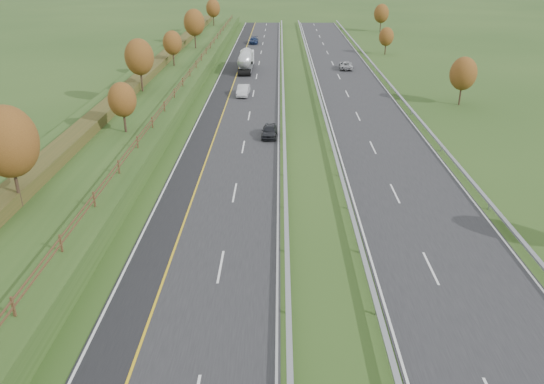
{
  "coord_description": "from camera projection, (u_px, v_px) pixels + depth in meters",
  "views": [
    {
      "loc": [
        5.1,
        -7.16,
        19.13
      ],
      "look_at": [
        4.59,
        30.37,
        2.2
      ],
      "focal_mm": 35.0,
      "sensor_mm": 36.0,
      "label": 1
    }
  ],
  "objects": [
    {
      "name": "car_silver_mid",
      "position": [
        243.0,
        90.0,
        77.71
      ],
      "size": [
        1.87,
        4.71,
        1.52
      ],
      "primitive_type": "imported",
      "rotation": [
        0.0,
        0.0,
        -0.06
      ],
      "color": "#B6B6BB",
      "rests_on": "near_carriageway"
    },
    {
      "name": "hedge_left",
      "position": [
        123.0,
        94.0,
        68.28
      ],
      "size": [
        2.2,
        180.0,
        1.1
      ],
      "primitive_type": "cube",
      "color": "#363B18",
      "rests_on": "embankment_left"
    },
    {
      "name": "near_carriageway",
      "position": [
        240.0,
        114.0,
        69.13
      ],
      "size": [
        10.5,
        200.0,
        0.04
      ],
      "primitive_type": "cube",
      "color": "black",
      "rests_on": "ground"
    },
    {
      "name": "fence_left",
      "position": [
        173.0,
        94.0,
        67.75
      ],
      "size": [
        0.12,
        189.06,
        1.2
      ],
      "color": "#422B19",
      "rests_on": "embankment_left"
    },
    {
      "name": "road_tanker",
      "position": [
        246.0,
        60.0,
        94.14
      ],
      "size": [
        2.4,
        11.22,
        3.46
      ],
      "color": "silver",
      "rests_on": "near_carriageway"
    },
    {
      "name": "embankment_left",
      "position": [
        140.0,
        106.0,
        68.89
      ],
      "size": [
        12.0,
        200.0,
        2.0
      ],
      "primitive_type": "cube",
      "color": "#274318",
      "rests_on": "ground"
    },
    {
      "name": "far_carriageway",
      "position": [
        366.0,
        114.0,
        68.93
      ],
      "size": [
        10.5,
        200.0,
        0.04
      ],
      "primitive_type": "cube",
      "color": "black",
      "rests_on": "ground"
    },
    {
      "name": "hard_shoulder",
      "position": [
        211.0,
        114.0,
        69.17
      ],
      "size": [
        3.0,
        200.0,
        0.04
      ],
      "primitive_type": "cube",
      "color": "black",
      "rests_on": "ground"
    },
    {
      "name": "car_dark_near",
      "position": [
        269.0,
        131.0,
        60.13
      ],
      "size": [
        1.88,
        4.23,
        1.41
      ],
      "primitive_type": "imported",
      "rotation": [
        0.0,
        0.0,
        -0.05
      ],
      "color": "black",
      "rests_on": "near_carriageway"
    },
    {
      "name": "car_oncoming",
      "position": [
        346.0,
        65.0,
        95.52
      ],
      "size": [
        2.55,
        5.03,
        1.36
      ],
      "primitive_type": "imported",
      "rotation": [
        0.0,
        0.0,
        3.08
      ],
      "color": "#A6A6AA",
      "rests_on": "far_carriageway"
    },
    {
      "name": "lane_markings",
      "position": [
        289.0,
        114.0,
        68.93
      ],
      "size": [
        26.75,
        200.0,
        0.01
      ],
      "color": "silver",
      "rests_on": "near_carriageway"
    },
    {
      "name": "median_barrier_near",
      "position": [
        284.0,
        110.0,
        68.82
      ],
      "size": [
        0.32,
        200.0,
        0.71
      ],
      "color": "gray",
      "rests_on": "ground"
    },
    {
      "name": "ground",
      "position": [
        303.0,
        126.0,
        64.48
      ],
      "size": [
        400.0,
        400.0,
        0.0
      ],
      "primitive_type": "plane",
      "color": "#274318",
      "rests_on": "ground"
    },
    {
      "name": "trees_left",
      "position": [
        132.0,
        70.0,
        63.61
      ],
      "size": [
        6.64,
        164.3,
        7.66
      ],
      "color": "#2D2116",
      "rests_on": "embankment_left"
    },
    {
      "name": "median_barrier_far",
      "position": [
        323.0,
        110.0,
        68.75
      ],
      "size": [
        0.32,
        200.0,
        0.71
      ],
      "color": "gray",
      "rests_on": "ground"
    },
    {
      "name": "outer_barrier_far",
      "position": [
        412.0,
        110.0,
        68.61
      ],
      "size": [
        0.32,
        200.0,
        0.71
      ],
      "color": "gray",
      "rests_on": "ground"
    },
    {
      "name": "trees_far",
      "position": [
        419.0,
        46.0,
        93.65
      ],
      "size": [
        8.45,
        118.6,
        7.12
      ],
      "color": "#2D2116",
      "rests_on": "ground"
    },
    {
      "name": "car_small_far",
      "position": [
        254.0,
        40.0,
        122.59
      ],
      "size": [
        2.05,
        4.89,
        1.41
      ],
      "primitive_type": "imported",
      "rotation": [
        0.0,
        0.0,
        -0.01
      ],
      "color": "#162345",
      "rests_on": "near_carriageway"
    }
  ]
}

